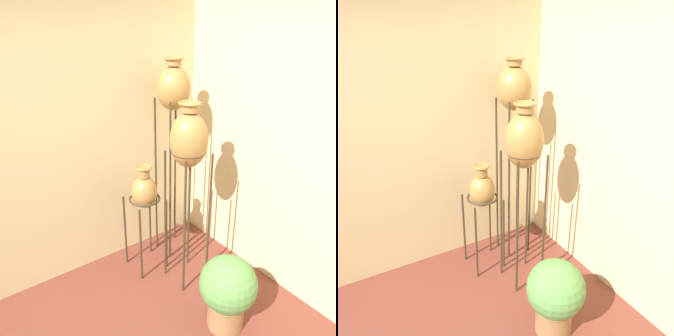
# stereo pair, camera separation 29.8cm
# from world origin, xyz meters

# --- Properties ---
(wall_back) EXTENTS (7.41, 0.06, 2.70)m
(wall_back) POSITION_xyz_m (0.00, 1.74, 1.35)
(wall_back) COLOR beige
(wall_back) RESTS_ON ground_plane
(vase_stand_tall) EXTENTS (0.31, 0.31, 2.01)m
(vase_stand_tall) POSITION_xyz_m (1.23, 1.42, 1.69)
(vase_stand_tall) COLOR #382D1E
(vase_stand_tall) RESTS_ON ground_plane
(vase_stand_medium) EXTENTS (0.32, 0.32, 1.71)m
(vase_stand_medium) POSITION_xyz_m (1.06, 0.98, 1.38)
(vase_stand_medium) COLOR #382D1E
(vase_stand_medium) RESTS_ON ground_plane
(vase_stand_short) EXTENTS (0.31, 0.31, 1.09)m
(vase_stand_short) POSITION_xyz_m (0.84, 1.34, 0.82)
(vase_stand_short) COLOR #382D1E
(vase_stand_short) RESTS_ON ground_plane
(potted_plant) EXTENTS (0.45, 0.45, 0.64)m
(potted_plant) POSITION_xyz_m (0.97, 0.35, 0.36)
(potted_plant) COLOR olive
(potted_plant) RESTS_ON ground_plane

